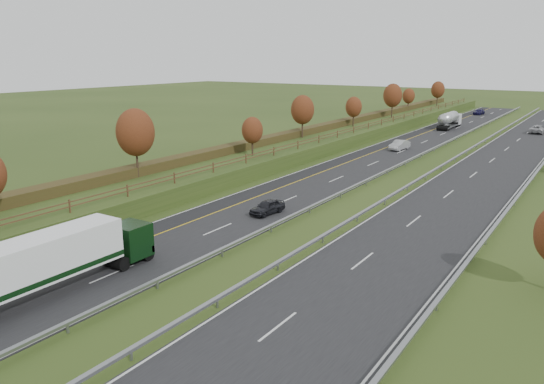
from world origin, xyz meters
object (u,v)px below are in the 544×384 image
(car_dark_near, at_px, (267,207))
(car_oncoming, at_px, (538,129))
(box_lorry, at_px, (44,263))
(car_small_far, at_px, (479,112))
(road_tanker, at_px, (450,120))
(car_silver_mid, at_px, (399,145))

(car_dark_near, distance_m, car_oncoming, 78.61)
(box_lorry, xyz_separation_m, car_small_far, (-1.58, 131.04, -1.60))
(car_small_far, height_order, car_oncoming, car_oncoming)
(road_tanker, xyz_separation_m, car_oncoming, (17.22, 1.87, -1.02))
(car_silver_mid, bearing_deg, car_small_far, 98.45)
(car_small_far, bearing_deg, car_dark_near, -81.78)
(car_silver_mid, bearing_deg, car_oncoming, 71.33)
(box_lorry, distance_m, car_small_far, 131.06)
(road_tanker, distance_m, car_silver_mid, 32.48)
(car_dark_near, height_order, car_small_far, car_dark_near)
(box_lorry, bearing_deg, car_dark_near, 85.73)
(box_lorry, relative_size, car_silver_mid, 3.36)
(car_small_far, relative_size, car_oncoming, 0.83)
(car_small_far, bearing_deg, road_tanker, -82.10)
(car_dark_near, relative_size, car_oncoming, 0.71)
(road_tanker, bearing_deg, car_small_far, 91.45)
(car_oncoming, bearing_deg, box_lorry, 83.65)
(box_lorry, xyz_separation_m, car_dark_near, (1.73, 23.20, -1.60))
(car_silver_mid, xyz_separation_m, car_oncoming, (16.71, 34.33, 0.00))
(car_small_far, bearing_deg, box_lorry, -82.85)
(car_silver_mid, distance_m, car_small_far, 64.96)
(box_lorry, relative_size, road_tanker, 1.45)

